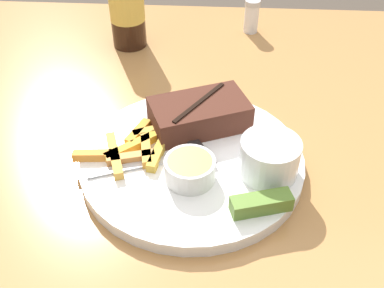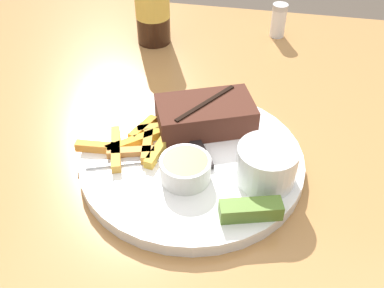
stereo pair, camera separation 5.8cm
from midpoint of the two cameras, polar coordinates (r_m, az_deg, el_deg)
name	(u,v)px [view 2 (the right image)]	position (r m, az deg, el deg)	size (l,w,h in m)	color
dining_table	(192,210)	(0.67, 2.50, -8.49)	(1.15, 1.02, 0.78)	#A87542
dinner_plate	(192,160)	(0.60, 2.77, -2.22)	(0.30, 0.30, 0.02)	white
steak_portion	(205,115)	(0.63, 4.34, 3.60)	(0.15, 0.12, 0.04)	#472319
fries_pile	(137,143)	(0.61, -4.35, 0.06)	(0.14, 0.12, 0.01)	gold
coleslaw_cup	(267,163)	(0.56, 12.47, -2.45)	(0.07, 0.07, 0.05)	white
dipping_sauce_cup	(185,168)	(0.55, 2.16, -3.23)	(0.06, 0.06, 0.03)	silver
pickle_spear	(251,210)	(0.52, 10.67, -8.38)	(0.07, 0.04, 0.02)	#567A2D
fork_utensil	(133,161)	(0.59, -4.70, -2.27)	(0.13, 0.06, 0.00)	#B7B7BC
knife_utensil	(193,136)	(0.62, 2.77, 0.97)	(0.10, 0.15, 0.01)	#B7B7BC
beer_bottle	(152,1)	(0.86, -3.08, 17.65)	(0.06, 0.06, 0.23)	black
salt_shaker	(279,20)	(0.92, 12.80, 15.02)	(0.03, 0.03, 0.07)	white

